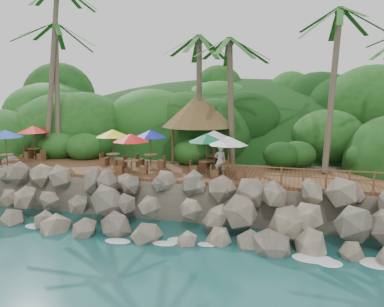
# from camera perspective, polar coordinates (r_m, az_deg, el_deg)

# --- Properties ---
(ground) EXTENTS (140.00, 140.00, 0.00)m
(ground) POSITION_cam_1_polar(r_m,az_deg,el_deg) (19.63, -4.62, -12.63)
(ground) COLOR #19514F
(ground) RESTS_ON ground
(land_base) EXTENTS (32.00, 25.20, 2.10)m
(land_base) POSITION_cam_1_polar(r_m,az_deg,el_deg) (34.28, 4.30, -1.27)
(land_base) COLOR gray
(land_base) RESTS_ON ground
(jungle_hill) EXTENTS (44.80, 28.00, 15.40)m
(jungle_hill) POSITION_cam_1_polar(r_m,az_deg,el_deg) (41.75, 6.18, -0.86)
(jungle_hill) COLOR #143811
(jungle_hill) RESTS_ON ground
(seawall) EXTENTS (29.00, 4.00, 2.30)m
(seawall) POSITION_cam_1_polar(r_m,az_deg,el_deg) (21.03, -2.83, -7.77)
(seawall) COLOR gray
(seawall) RESTS_ON ground
(terrace) EXTENTS (26.00, 5.00, 0.20)m
(terrace) POSITION_cam_1_polar(r_m,az_deg,el_deg) (24.49, -0.00, -2.77)
(terrace) COLOR brown
(terrace) RESTS_ON land_base
(jungle_foliage) EXTENTS (44.00, 16.00, 12.00)m
(jungle_foliage) POSITION_cam_1_polar(r_m,az_deg,el_deg) (33.53, 3.96, -3.34)
(jungle_foliage) COLOR #143811
(jungle_foliage) RESTS_ON ground
(foam_line) EXTENTS (25.20, 0.80, 0.06)m
(foam_line) POSITION_cam_1_polar(r_m,az_deg,el_deg) (19.88, -4.32, -12.24)
(foam_line) COLOR white
(foam_line) RESTS_ON ground
(palms) EXTENTS (28.79, 6.97, 13.51)m
(palms) POSITION_cam_1_polar(r_m,az_deg,el_deg) (26.90, 1.36, 18.36)
(palms) COLOR brown
(palms) RESTS_ON ground
(palapa) EXTENTS (5.01, 5.01, 4.60)m
(palapa) POSITION_cam_1_polar(r_m,az_deg,el_deg) (27.40, 0.92, 6.09)
(palapa) COLOR brown
(palapa) RESTS_ON ground
(dining_clusters) EXTENTS (25.79, 5.20, 2.37)m
(dining_clusters) POSITION_cam_1_polar(r_m,az_deg,el_deg) (24.69, -4.74, 2.17)
(dining_clusters) COLOR brown
(dining_clusters) RESTS_ON terrace
(railing) EXTENTS (8.30, 0.10, 1.00)m
(railing) POSITION_cam_1_polar(r_m,az_deg,el_deg) (21.34, 19.86, -3.19)
(railing) COLOR brown
(railing) RESTS_ON terrace
(waiter) EXTENTS (0.75, 0.63, 1.77)m
(waiter) POSITION_cam_1_polar(r_m,az_deg,el_deg) (23.11, 3.96, -1.03)
(waiter) COLOR silver
(waiter) RESTS_ON terrace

